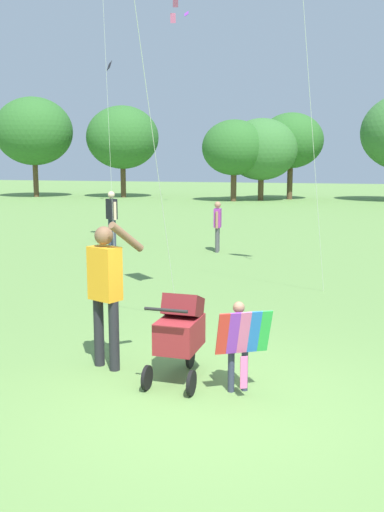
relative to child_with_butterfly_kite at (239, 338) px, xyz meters
name	(u,v)px	position (x,y,z in m)	size (l,w,h in m)	color
ground_plane	(207,406)	(-0.25, -0.44, -0.62)	(120.00, 120.00, 0.00)	#668E47
treeline_distant	(296,138)	(-2.39, 30.15, 3.30)	(39.64, 8.67, 6.86)	brown
child_with_butterfly_kite	(239,338)	(0.00, 0.00, 0.00)	(0.60, 0.49, 1.02)	#33384C
person_adult_flyer	(105,284)	(-1.71, 0.31, 0.44)	(0.68, 0.52, 1.84)	#232328
stroller	(180,329)	(-0.73, 0.18, -0.01)	(0.57, 1.09, 1.03)	black
person_red_shirt	(112,214)	(-5.77, 9.73, 0.34)	(0.42, 0.39, 1.63)	#33384C
person_sitting_far	(218,222)	(-2.46, 9.43, 0.21)	(0.22, 0.45, 1.41)	#4C4C51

